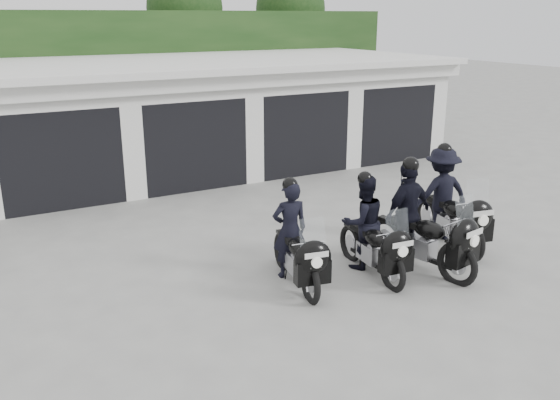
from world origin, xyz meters
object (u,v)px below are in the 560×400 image
police_bike_b (368,230)px  police_bike_a (296,243)px  police_bike_d (446,200)px  police_bike_c (416,221)px

police_bike_b → police_bike_a: bearing=178.5°
police_bike_b → police_bike_d: bearing=16.2°
police_bike_c → police_bike_d: 1.43m
police_bike_a → police_bike_d: 3.40m
police_bike_a → police_bike_c: (2.11, -0.41, 0.14)m
police_bike_b → police_bike_d: police_bike_d is taller
police_bike_b → police_bike_c: bearing=-11.2°
police_bike_a → police_bike_b: (1.31, -0.17, 0.04)m
police_bike_c → police_bike_d: bearing=16.1°
police_bike_b → police_bike_d: (2.09, 0.39, 0.09)m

